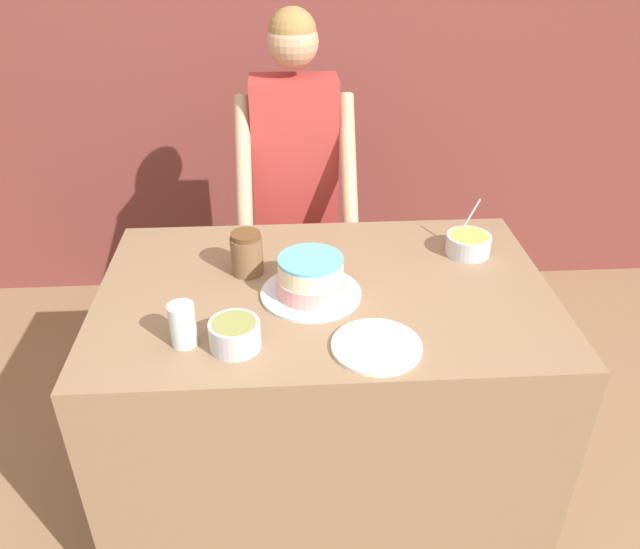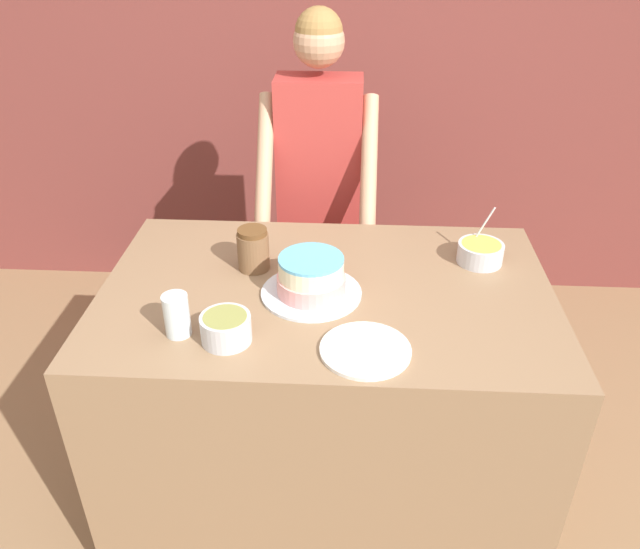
% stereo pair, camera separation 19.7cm
% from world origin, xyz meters
% --- Properties ---
extents(wall_back, '(10.00, 0.05, 2.60)m').
position_xyz_m(wall_back, '(0.00, 2.11, 1.30)').
color(wall_back, brown).
rests_on(wall_back, ground_plane).
extents(counter, '(1.49, 0.95, 0.96)m').
position_xyz_m(counter, '(0.00, 0.48, 0.48)').
color(counter, '#8C6B4C').
rests_on(counter, ground_plane).
extents(person_baker, '(0.49, 0.47, 1.71)m').
position_xyz_m(person_baker, '(-0.07, 1.30, 1.05)').
color(person_baker, '#2D2D38').
rests_on(person_baker, ground_plane).
extents(cake, '(0.33, 0.33, 0.14)m').
position_xyz_m(cake, '(-0.05, 0.44, 1.02)').
color(cake, silver).
rests_on(cake, counter).
extents(frosting_bowl_yellow, '(0.16, 0.16, 0.19)m').
position_xyz_m(frosting_bowl_yellow, '(0.53, 0.68, 1.00)').
color(frosting_bowl_yellow, silver).
rests_on(frosting_bowl_yellow, counter).
extents(frosting_bowl_olive, '(0.15, 0.15, 0.08)m').
position_xyz_m(frosting_bowl_olive, '(-0.28, 0.18, 1.00)').
color(frosting_bowl_olive, silver).
rests_on(frosting_bowl_olive, counter).
extents(drinking_glass, '(0.08, 0.08, 0.13)m').
position_xyz_m(drinking_glass, '(-0.42, 0.20, 1.03)').
color(drinking_glass, silver).
rests_on(drinking_glass, counter).
extents(ceramic_plate, '(0.26, 0.26, 0.01)m').
position_xyz_m(ceramic_plate, '(0.13, 0.15, 0.97)').
color(ceramic_plate, white).
rests_on(ceramic_plate, counter).
extents(stoneware_jar, '(0.11, 0.11, 0.15)m').
position_xyz_m(stoneware_jar, '(-0.26, 0.59, 1.03)').
color(stoneware_jar, brown).
rests_on(stoneware_jar, counter).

